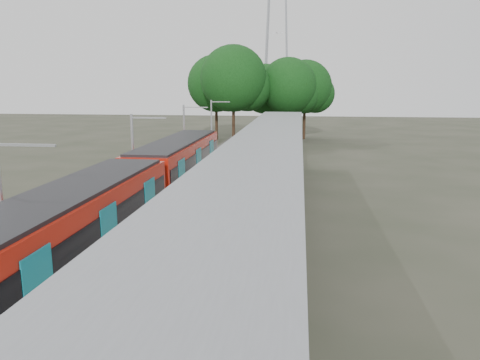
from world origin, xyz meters
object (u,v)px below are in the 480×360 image
object	(u,v)px
bench_near	(271,251)
info_pillar_near	(233,325)
litter_bin	(267,203)
info_pillar_far	(256,171)
train	(141,189)
bench_mid	(258,246)
bench_far	(292,162)

from	to	relation	value
bench_near	info_pillar_near	world-z (taller)	info_pillar_near
litter_bin	info_pillar_far	bearing A→B (deg)	99.74
train	litter_bin	size ratio (longest dim) A/B	33.72
bench_mid	info_pillar_near	distance (m)	5.96
train	info_pillar_near	world-z (taller)	train
bench_mid	bench_far	size ratio (longest dim) A/B	0.95
bench_mid	info_pillar_near	bearing A→B (deg)	-93.97
bench_near	litter_bin	distance (m)	6.89
bench_near	bench_far	world-z (taller)	bench_far
train	bench_mid	bearing A→B (deg)	-43.67
train	bench_near	distance (m)	9.18
bench_far	info_pillar_far	size ratio (longest dim) A/B	0.93
train	litter_bin	xyz separation A→B (m)	(6.09, 0.63, -0.64)
bench_mid	info_pillar_far	xyz separation A→B (m)	(-1.27, 13.10, 0.21)
train	info_pillar_far	xyz separation A→B (m)	(4.97, 7.14, -0.31)
bench_near	info_pillar_far	bearing A→B (deg)	91.52
train	bench_mid	xyz separation A→B (m)	(6.24, -5.96, -0.52)
info_pillar_far	bench_mid	bearing A→B (deg)	-94.87
bench_mid	litter_bin	distance (m)	6.59
bench_far	info_pillar_far	xyz separation A→B (m)	(-2.14, -5.14, 0.19)
bench_near	litter_bin	bearing A→B (deg)	89.26
bench_near	info_pillar_near	distance (m)	5.70
bench_mid	bench_near	bearing A→B (deg)	-34.68
info_pillar_near	info_pillar_far	bearing A→B (deg)	99.01
bench_near	bench_far	xyz separation A→B (m)	(0.40, 18.52, 0.05)
bench_near	bench_mid	bearing A→B (deg)	143.10
train	bench_near	world-z (taller)	train
info_pillar_near	litter_bin	world-z (taller)	info_pillar_near
info_pillar_near	train	bearing A→B (deg)	122.84
bench_far	info_pillar_near	world-z (taller)	info_pillar_near
litter_bin	train	bearing A→B (deg)	-174.12
info_pillar_near	info_pillar_far	size ratio (longest dim) A/B	1.10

